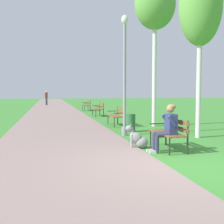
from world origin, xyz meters
TOP-DOWN VIEW (x-y plane):
  - ground_plane at (0.00, 0.00)m, footprint 120.00×120.00m
  - paved_path at (-2.18, 24.00)m, footprint 3.94×60.00m
  - park_bench_near at (0.60, 1.67)m, footprint 0.55×1.50m
  - park_bench_mid at (0.47, 7.35)m, footprint 0.55×1.50m
  - park_bench_far at (0.53, 12.79)m, footprint 0.55×1.50m
  - park_bench_furthest at (0.48, 18.28)m, footprint 0.55×1.50m
  - person_seated_on_near_bench at (0.39, 1.36)m, footprint 0.74×0.49m
  - dog_grey at (-0.20, 1.99)m, footprint 0.83×0.35m
  - lamp_post_near at (0.05, 4.41)m, footprint 0.24×0.24m
  - birch_tree_second at (2.37, 3.39)m, footprint 1.43×1.39m
  - birch_tree_third at (2.06, 6.82)m, footprint 1.83×1.65m
  - litter_bin at (0.52, 5.24)m, footprint 0.36×0.36m
  - pedestrian_distant at (-2.84, 28.03)m, footprint 0.32×0.22m

SIDE VIEW (x-z plane):
  - ground_plane at x=0.00m, z-range 0.00..0.00m
  - paved_path at x=-2.18m, z-range 0.00..0.04m
  - dog_grey at x=-0.20m, z-range -0.09..0.61m
  - litter_bin at x=0.52m, z-range 0.00..0.70m
  - park_bench_near at x=0.60m, z-range 0.09..0.94m
  - park_bench_mid at x=0.47m, z-range 0.09..0.94m
  - park_bench_far at x=0.53m, z-range 0.09..0.94m
  - park_bench_furthest at x=0.48m, z-range 0.09..0.94m
  - person_seated_on_near_bench at x=0.39m, z-range 0.06..1.31m
  - pedestrian_distant at x=-2.84m, z-range 0.02..1.67m
  - lamp_post_near at x=0.05m, z-range 0.07..4.31m
  - birch_tree_second at x=2.37m, z-range 1.50..7.24m
  - birch_tree_third at x=2.06m, z-range 2.08..8.65m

